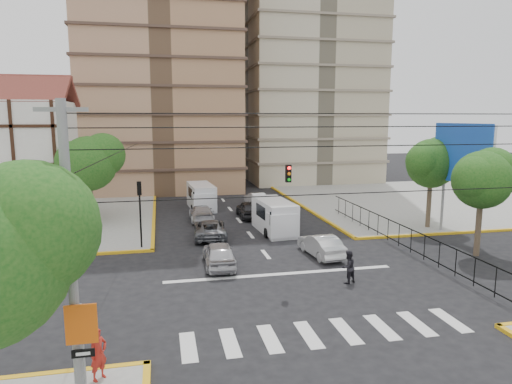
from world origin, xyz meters
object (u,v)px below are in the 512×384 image
object	(u,v)px
van_right_lane	(275,217)
car_silver_front_left	(219,254)
district_sign	(82,334)
traffic_light_nw	(140,203)
pedestrian_crosswalk	(348,267)
car_white_front_right	(321,245)
van_left_lane	(202,197)
pedestrian_sw_corner	(98,354)

from	to	relation	value
van_right_lane	car_silver_front_left	bearing A→B (deg)	-130.48
district_sign	van_right_lane	distance (m)	22.33
traffic_light_nw	pedestrian_crosswalk	world-z (taller)	traffic_light_nw
traffic_light_nw	car_white_front_right	size ratio (longest dim) A/B	1.03
van_left_lane	pedestrian_crosswalk	xyz separation A→B (m)	(5.73, -21.39, -0.27)
pedestrian_sw_corner	district_sign	bearing A→B (deg)	-143.54
car_white_front_right	van_left_lane	bearing A→B (deg)	-75.63
van_right_lane	pedestrian_sw_corner	world-z (taller)	van_right_lane
traffic_light_nw	pedestrian_sw_corner	distance (m)	15.77
traffic_light_nw	district_sign	bearing A→B (deg)	-93.36
district_sign	car_silver_front_left	bearing A→B (deg)	65.89
pedestrian_crosswalk	pedestrian_sw_corner	bearing A→B (deg)	9.43
van_left_lane	district_sign	bearing A→B (deg)	-106.37
pedestrian_crosswalk	van_left_lane	bearing A→B (deg)	-96.27
traffic_light_nw	van_left_lane	xyz separation A→B (m)	(5.14, 12.71, -1.97)
district_sign	pedestrian_sw_corner	bearing A→B (deg)	81.93
traffic_light_nw	van_right_lane	xyz separation A→B (m)	(9.77, 2.48, -1.93)
district_sign	car_white_front_right	bearing A→B (deg)	47.42
district_sign	van_left_lane	distance (m)	30.41
traffic_light_nw	van_left_lane	world-z (taller)	traffic_light_nw
district_sign	van_right_lane	bearing A→B (deg)	61.12
van_left_lane	pedestrian_crosswalk	bearing A→B (deg)	-79.72
van_right_lane	van_left_lane	size ratio (longest dim) A/B	1.02
van_left_lane	pedestrian_sw_corner	distance (m)	28.94
district_sign	pedestrian_sw_corner	xyz separation A→B (m)	(0.20, 1.43, -1.42)
traffic_light_nw	pedestrian_crosswalk	distance (m)	14.09
car_silver_front_left	pedestrian_crosswalk	distance (m)	7.52
district_sign	traffic_light_nw	bearing A→B (deg)	86.64
traffic_light_nw	district_sign	size ratio (longest dim) A/B	1.38
pedestrian_crosswalk	van_right_lane	bearing A→B (deg)	-105.63
district_sign	van_right_lane	xyz separation A→B (m)	(10.77, 19.52, -1.27)
car_white_front_right	traffic_light_nw	bearing A→B (deg)	-24.57
traffic_light_nw	pedestrian_sw_corner	size ratio (longest dim) A/B	2.50
pedestrian_crosswalk	traffic_light_nw	bearing A→B (deg)	-59.89
van_right_lane	traffic_light_nw	bearing A→B (deg)	-169.85
traffic_light_nw	car_silver_front_left	xyz separation A→B (m)	(4.59, -4.55, -2.36)
car_silver_front_left	pedestrian_crosswalk	world-z (taller)	pedestrian_crosswalk
district_sign	pedestrian_sw_corner	world-z (taller)	district_sign
district_sign	pedestrian_crosswalk	distance (m)	14.60
car_silver_front_left	car_white_front_right	bearing A→B (deg)	-172.32
van_left_lane	pedestrian_sw_corner	size ratio (longest dim) A/B	3.05
van_right_lane	van_left_lane	xyz separation A→B (m)	(-4.63, 10.23, -0.03)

